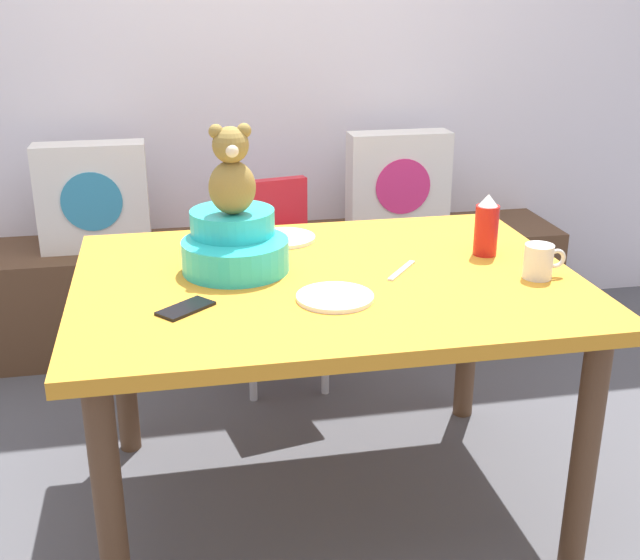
# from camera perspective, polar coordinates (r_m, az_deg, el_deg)

# --- Properties ---
(ground_plane) EXTENTS (8.00, 8.00, 0.00)m
(ground_plane) POSITION_cam_1_polar(r_m,az_deg,el_deg) (2.57, 0.45, -15.37)
(ground_plane) COLOR #4C4C51
(back_wall) EXTENTS (4.40, 0.10, 2.60)m
(back_wall) POSITION_cam_1_polar(r_m,az_deg,el_deg) (3.59, -4.60, 17.28)
(back_wall) COLOR silver
(back_wall) RESTS_ON ground_plane
(window_bench) EXTENTS (2.60, 0.44, 0.46)m
(window_bench) POSITION_cam_1_polar(r_m,az_deg,el_deg) (3.55, -3.59, -0.46)
(window_bench) COLOR brown
(window_bench) RESTS_ON ground_plane
(pillow_floral_left) EXTENTS (0.44, 0.15, 0.44)m
(pillow_floral_left) POSITION_cam_1_polar(r_m,az_deg,el_deg) (3.38, -15.91, 5.70)
(pillow_floral_left) COLOR white
(pillow_floral_left) RESTS_ON window_bench
(pillow_floral_right) EXTENTS (0.44, 0.15, 0.44)m
(pillow_floral_right) POSITION_cam_1_polar(r_m,az_deg,el_deg) (3.51, 5.61, 6.93)
(pillow_floral_right) COLOR white
(pillow_floral_right) RESTS_ON window_bench
(book_stack) EXTENTS (0.20, 0.14, 0.08)m
(book_stack) POSITION_cam_1_polar(r_m,az_deg,el_deg) (3.47, -3.21, 3.72)
(book_stack) COLOR #834681
(book_stack) RESTS_ON window_bench
(dining_table) EXTENTS (1.38, 1.02, 0.74)m
(dining_table) POSITION_cam_1_polar(r_m,az_deg,el_deg) (2.25, 0.49, -1.90)
(dining_table) COLOR orange
(dining_table) RESTS_ON ground_plane
(highchair) EXTENTS (0.38, 0.50, 0.79)m
(highchair) POSITION_cam_1_polar(r_m,az_deg,el_deg) (3.05, -2.81, 1.72)
(highchair) COLOR red
(highchair) RESTS_ON ground_plane
(infant_seat_teal) EXTENTS (0.30, 0.33, 0.16)m
(infant_seat_teal) POSITION_cam_1_polar(r_m,az_deg,el_deg) (2.26, -6.13, 2.57)
(infant_seat_teal) COLOR #2AC1BE
(infant_seat_teal) RESTS_ON dining_table
(teddy_bear) EXTENTS (0.13, 0.12, 0.25)m
(teddy_bear) POSITION_cam_1_polar(r_m,az_deg,el_deg) (2.20, -6.33, 7.66)
(teddy_bear) COLOR olive
(teddy_bear) RESTS_ON infant_seat_teal
(ketchup_bottle) EXTENTS (0.07, 0.07, 0.18)m
(ketchup_bottle) POSITION_cam_1_polar(r_m,az_deg,el_deg) (2.41, 11.80, 3.76)
(ketchup_bottle) COLOR red
(ketchup_bottle) RESTS_ON dining_table
(coffee_mug) EXTENTS (0.12, 0.08, 0.09)m
(coffee_mug) POSITION_cam_1_polar(r_m,az_deg,el_deg) (2.26, 15.39, 1.30)
(coffee_mug) COLOR silver
(coffee_mug) RESTS_ON dining_table
(dinner_plate_near) EXTENTS (0.20, 0.20, 0.01)m
(dinner_plate_near) POSITION_cam_1_polar(r_m,az_deg,el_deg) (2.52, -2.62, 3.01)
(dinner_plate_near) COLOR white
(dinner_plate_near) RESTS_ON dining_table
(dinner_plate_far) EXTENTS (0.20, 0.20, 0.01)m
(dinner_plate_far) POSITION_cam_1_polar(r_m,az_deg,el_deg) (2.05, 1.08, -1.24)
(dinner_plate_far) COLOR white
(dinner_plate_far) RESTS_ON dining_table
(cell_phone) EXTENTS (0.16, 0.15, 0.01)m
(cell_phone) POSITION_cam_1_polar(r_m,az_deg,el_deg) (2.01, -9.57, -2.01)
(cell_phone) COLOR black
(cell_phone) RESTS_ON dining_table
(table_fork) EXTENTS (0.12, 0.14, 0.01)m
(table_fork) POSITION_cam_1_polar(r_m,az_deg,el_deg) (2.25, 5.85, 0.69)
(table_fork) COLOR silver
(table_fork) RESTS_ON dining_table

